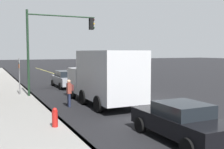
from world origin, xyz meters
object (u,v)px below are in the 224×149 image
at_px(traffic_light_mast, 55,38).
at_px(fire_hydrant, 55,119).
at_px(car_silver, 67,79).
at_px(car_tan, 113,76).
at_px(truck_white, 105,77).
at_px(street_sign_post, 19,74).
at_px(pedestrian_with_backpack, 69,91).
at_px(car_black, 181,121).

distance_m(traffic_light_mast, fire_hydrant, 9.52).
bearing_deg(car_silver, car_tan, -79.78).
bearing_deg(truck_white, fire_hydrant, 135.58).
distance_m(traffic_light_mast, street_sign_post, 3.63).
bearing_deg(car_silver, street_sign_post, 127.86).
distance_m(truck_white, fire_hydrant, 5.90).
relative_size(car_tan, pedestrian_with_backpack, 2.51).
distance_m(car_silver, street_sign_post, 5.67).
bearing_deg(fire_hydrant, street_sign_post, 1.85).
relative_size(car_silver, fire_hydrant, 4.54).
height_order(car_black, car_tan, car_tan).
distance_m(car_black, street_sign_post, 13.29).
height_order(car_silver, truck_white, truck_white).
distance_m(car_tan, traffic_light_mast, 9.47).
bearing_deg(traffic_light_mast, truck_white, -155.85).
distance_m(car_silver, traffic_light_mast, 5.92).
distance_m(car_black, truck_white, 7.33).
relative_size(car_black, fire_hydrant, 4.48).
height_order(pedestrian_with_backpack, fire_hydrant, pedestrian_with_backpack).
relative_size(car_tan, car_silver, 0.94).
xyz_separation_m(car_tan, fire_hydrant, (-13.81, 9.14, -0.29)).
xyz_separation_m(traffic_light_mast, fire_hydrant, (-8.52, 2.07, -3.73)).
xyz_separation_m(car_black, traffic_light_mast, (11.65, 1.77, 3.49)).
distance_m(truck_white, street_sign_post, 6.88).
distance_m(car_black, pedestrian_with_backpack, 7.76).
height_order(traffic_light_mast, fire_hydrant, traffic_light_mast).
distance_m(car_tan, fire_hydrant, 16.56).
bearing_deg(fire_hydrant, pedestrian_with_backpack, -23.34).
distance_m(truck_white, traffic_light_mast, 5.42).
height_order(car_tan, fire_hydrant, car_tan).
height_order(pedestrian_with_backpack, street_sign_post, street_sign_post).
xyz_separation_m(car_black, street_sign_post, (12.60, 4.15, 0.91)).
distance_m(truck_white, pedestrian_with_backpack, 2.31).
bearing_deg(car_tan, car_black, 162.63).
xyz_separation_m(car_black, pedestrian_with_backpack, (7.50, 1.96, 0.22)).
relative_size(car_black, traffic_light_mast, 0.69).
height_order(truck_white, street_sign_post, truck_white).
xyz_separation_m(traffic_light_mast, street_sign_post, (0.94, 2.38, -2.57)).
height_order(car_silver, fire_hydrant, car_silver).
bearing_deg(traffic_light_mast, fire_hydrant, 166.34).
distance_m(pedestrian_with_backpack, traffic_light_mast, 5.29).
bearing_deg(pedestrian_with_backpack, car_black, -165.37).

